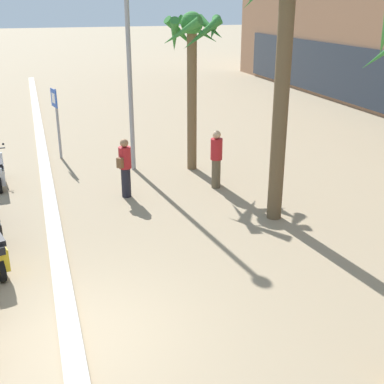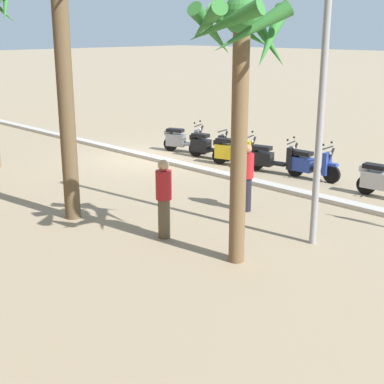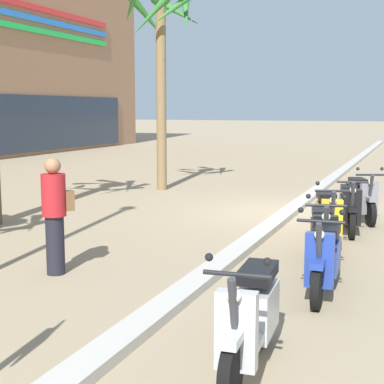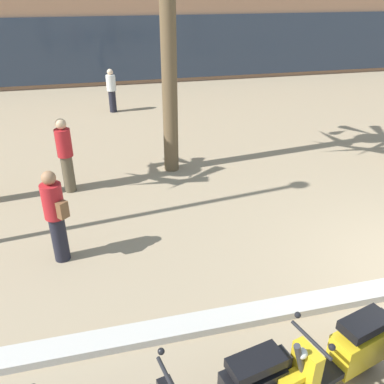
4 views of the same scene
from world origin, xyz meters
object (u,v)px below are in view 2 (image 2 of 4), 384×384
Objects in this scene: scooter_black_second_in_line at (271,159)px; scooter_yellow_gap_after_mid at (233,152)px; scooter_blue_mid_centre at (310,164)px; street_lamp at (327,13)px; pedestrian_strolling_near_curb at (246,176)px; scooter_grey_mid_front at (183,140)px; scooter_black_tail_end at (207,145)px; pedestrian_window_shopping at (164,197)px; palm_tree_mid_walkway at (239,61)px; scooter_silver_far_back at (384,181)px.

scooter_yellow_gap_after_mid is at bearing 5.73° from scooter_black_second_in_line.
street_lamp is at bearing 123.90° from scooter_blue_mid_centre.
scooter_yellow_gap_after_mid is 1.04× the size of pedestrian_strolling_near_curb.
scooter_yellow_gap_after_mid is 0.23× the size of street_lamp.
scooter_grey_mid_front is at bearing 0.66° from scooter_blue_mid_centre.
scooter_grey_mid_front is (1.31, -0.09, 0.00)m from scooter_black_tail_end.
street_lamp reaches higher than pedestrian_strolling_near_curb.
scooter_black_second_in_line is at bearing -73.88° from pedestrian_window_shopping.
scooter_grey_mid_front is (5.33, 0.06, 0.01)m from scooter_blue_mid_centre.
pedestrian_window_shopping is (-5.83, 6.26, 0.45)m from scooter_grey_mid_front.
scooter_black_second_in_line is 1.07× the size of scooter_grey_mid_front.
palm_tree_mid_walkway is 4.26m from pedestrian_strolling_near_curb.
scooter_black_second_in_line is 1.11× the size of pedestrian_strolling_near_curb.
scooter_yellow_gap_after_mid is 6.76m from pedestrian_window_shopping.
pedestrian_window_shopping is 0.22× the size of street_lamp.
scooter_silver_far_back is at bearing -83.45° from street_lamp.
pedestrian_strolling_near_curb is at bearing -54.42° from palm_tree_mid_walkway.
scooter_yellow_gap_after_mid is at bearing -45.45° from pedestrian_strolling_near_curb.
pedestrian_strolling_near_curb is at bearing -91.56° from pedestrian_window_shopping.
street_lamp reaches higher than scooter_grey_mid_front.
street_lamp is (-6.96, 4.21, 4.12)m from scooter_black_tail_end.
palm_tree_mid_walkway reaches higher than pedestrian_strolling_near_curb.
scooter_silver_far_back and scooter_black_second_in_line have the same top height.
pedestrian_strolling_near_curb is (1.89, 3.40, 0.42)m from scooter_silver_far_back.
scooter_yellow_gap_after_mid is 2.66m from scooter_grey_mid_front.
scooter_grey_mid_front is at bearing -31.47° from pedestrian_strolling_near_curb.
palm_tree_mid_walkway is at bearing 130.93° from scooter_yellow_gap_after_mid.
scooter_blue_mid_centre is 1.00× the size of scooter_grey_mid_front.
scooter_blue_mid_centre is at bearing -6.39° from scooter_silver_far_back.
scooter_yellow_gap_after_mid is 1.35m from scooter_black_tail_end.
scooter_silver_far_back is 0.36× the size of palm_tree_mid_walkway.
pedestrian_window_shopping reaches higher than scooter_black_second_in_line.
street_lamp is at bearing 163.70° from pedestrian_strolling_near_curb.
scooter_grey_mid_front is 1.04× the size of pedestrian_strolling_near_curb.
scooter_blue_mid_centre is 1.28m from scooter_black_second_in_line.
pedestrian_strolling_near_curb is at bearing 117.99° from scooter_black_second_in_line.
scooter_yellow_gap_after_mid is 8.43m from palm_tree_mid_walkway.
pedestrian_strolling_near_curb is (-0.57, 3.67, 0.44)m from scooter_blue_mid_centre.
scooter_silver_far_back and scooter_grey_mid_front have the same top height.
scooter_grey_mid_front is at bearing -1.58° from scooter_silver_far_back.
scooter_black_second_in_line is at bearing 10.09° from scooter_blue_mid_centre.
street_lamp is at bearing -105.96° from palm_tree_mid_walkway.
scooter_silver_far_back is 1.03× the size of scooter_grey_mid_front.
pedestrian_window_shopping is (1.90, 0.08, -2.85)m from palm_tree_mid_walkway.
street_lamp reaches higher than scooter_silver_far_back.
pedestrian_strolling_near_curb is at bearing 142.51° from scooter_black_tail_end.
pedestrian_strolling_near_curb reaches higher than scooter_black_second_in_line.
street_lamp is at bearing 148.79° from scooter_black_tail_end.
street_lamp reaches higher than palm_tree_mid_walkway.
scooter_silver_far_back is at bearing 179.22° from scooter_black_second_in_line.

